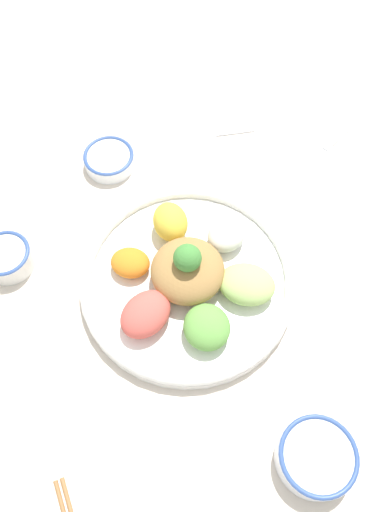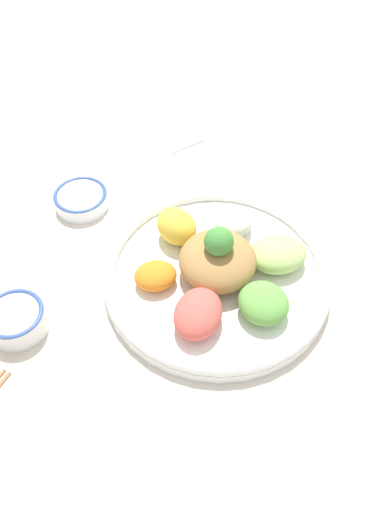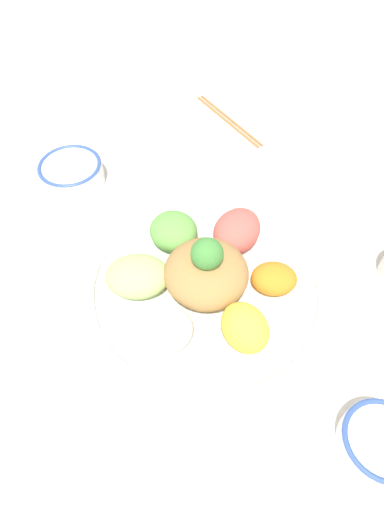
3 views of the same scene
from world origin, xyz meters
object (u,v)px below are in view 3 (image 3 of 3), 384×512
at_px(salad_platter, 205,281).
at_px(rice_bowl_blue, 381,442).
at_px(sauce_bowl_red, 72,173).
at_px(chopsticks_pair_near, 229,119).

bearing_deg(salad_platter, rice_bowl_blue, 133.72).
distance_m(salad_platter, sauce_bowl_red, 0.35).
relative_size(sauce_bowl_red, chopsticks_pair_near, 0.63).
bearing_deg(salad_platter, chopsticks_pair_near, -97.00).
distance_m(salad_platter, rice_bowl_blue, 0.31).
bearing_deg(chopsticks_pair_near, salad_platter, 137.56).
bearing_deg(chopsticks_pair_near, rice_bowl_blue, 158.13).
height_order(salad_platter, rice_bowl_blue, salad_platter).
distance_m(sauce_bowl_red, rice_bowl_blue, 0.66).
bearing_deg(sauce_bowl_red, rice_bowl_blue, 134.85).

